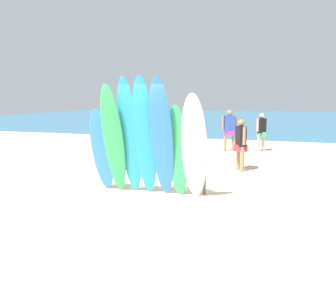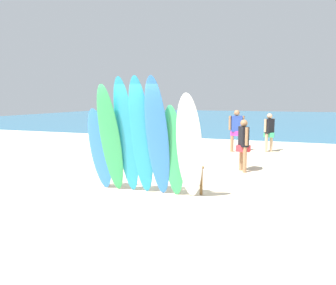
# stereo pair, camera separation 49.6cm
# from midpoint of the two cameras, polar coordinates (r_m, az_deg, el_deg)

# --- Properties ---
(ground) EXTENTS (60.00, 60.00, 0.00)m
(ground) POSITION_cam_midpoint_polar(r_m,az_deg,el_deg) (21.95, 9.63, 1.48)
(ground) COLOR beige
(ocean_water) EXTENTS (60.00, 40.00, 0.02)m
(ocean_water) POSITION_cam_midpoint_polar(r_m,az_deg,el_deg) (38.58, 13.19, 3.91)
(ocean_water) COLOR teal
(ocean_water) RESTS_ON ground
(surfboard_rack) EXTENTS (2.62, 0.07, 0.67)m
(surfboard_rack) POSITION_cam_midpoint_polar(r_m,az_deg,el_deg) (8.38, -4.10, -4.33)
(surfboard_rack) COLOR brown
(surfboard_rack) RESTS_ON ground
(surfboard_blue_0) EXTENTS (0.60, 0.57, 1.98)m
(surfboard_blue_0) POSITION_cam_midpoint_polar(r_m,az_deg,el_deg) (8.39, -12.55, -1.22)
(surfboard_blue_0) COLOR #337AD1
(surfboard_blue_0) RESTS_ON ground
(surfboard_green_1) EXTENTS (0.55, 0.90, 2.53)m
(surfboard_green_1) POSITION_cam_midpoint_polar(r_m,az_deg,el_deg) (7.99, -10.73, 0.37)
(surfboard_green_1) COLOR #38B266
(surfboard_green_1) RESTS_ON ground
(surfboard_teal_2) EXTENTS (0.51, 0.79, 2.69)m
(surfboard_teal_2) POSITION_cam_midpoint_polar(r_m,az_deg,el_deg) (7.90, -8.14, 0.93)
(surfboard_teal_2) COLOR #289EC6
(surfboard_teal_2) RESTS_ON ground
(surfboard_teal_3) EXTENTS (0.55, 0.81, 2.70)m
(surfboard_teal_3) POSITION_cam_midpoint_polar(r_m,az_deg,el_deg) (7.75, -5.70, 0.90)
(surfboard_teal_3) COLOR #289EC6
(surfboard_teal_3) RESTS_ON ground
(surfboard_blue_4) EXTENTS (0.55, 0.89, 2.68)m
(surfboard_blue_4) POSITION_cam_midpoint_polar(r_m,az_deg,el_deg) (7.56, -2.92, 0.70)
(surfboard_blue_4) COLOR #337AD1
(surfboard_blue_4) RESTS_ON ground
(surfboard_green_5) EXTENTS (0.47, 0.51, 2.08)m
(surfboard_green_5) POSITION_cam_midpoint_polar(r_m,az_deg,el_deg) (7.65, -0.25, -1.50)
(surfboard_green_5) COLOR #38B266
(surfboard_green_5) RESTS_ON ground
(surfboard_white_6) EXTENTS (0.61, 0.76, 2.33)m
(surfboard_white_6) POSITION_cam_midpoint_polar(r_m,az_deg,el_deg) (7.43, 2.42, -0.80)
(surfboard_white_6) COLOR white
(surfboard_white_6) RESTS_ON ground
(beachgoer_strolling) EXTENTS (0.60, 0.38, 1.72)m
(beachgoer_strolling) POSITION_cam_midpoint_polar(r_m,az_deg,el_deg) (14.58, 9.10, 2.45)
(beachgoer_strolling) COLOR #9E704C
(beachgoer_strolling) RESTS_ON ground
(beachgoer_near_rack) EXTENTS (0.41, 0.53, 1.57)m
(beachgoer_near_rack) POSITION_cam_midpoint_polar(r_m,az_deg,el_deg) (10.69, 10.56, 0.21)
(beachgoer_near_rack) COLOR #9E704C
(beachgoer_near_rack) RESTS_ON ground
(beachgoer_midbeach) EXTENTS (0.41, 0.51, 1.59)m
(beachgoer_midbeach) POSITION_cam_midpoint_polar(r_m,az_deg,el_deg) (14.84, 14.18, 2.11)
(beachgoer_midbeach) COLOR tan
(beachgoer_midbeach) RESTS_ON ground
(beachgoer_photographing) EXTENTS (0.49, 0.40, 1.56)m
(beachgoer_photographing) POSITION_cam_midpoint_polar(r_m,az_deg,el_deg) (11.00, -3.93, 0.46)
(beachgoer_photographing) COLOR tan
(beachgoer_photographing) RESTS_ON ground
(beach_chair_red) EXTENTS (0.68, 0.79, 0.83)m
(beach_chair_red) POSITION_cam_midpoint_polar(r_m,az_deg,el_deg) (12.04, -11.22, -1.30)
(beach_chair_red) COLOR #B7B7BC
(beach_chair_red) RESTS_ON ground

